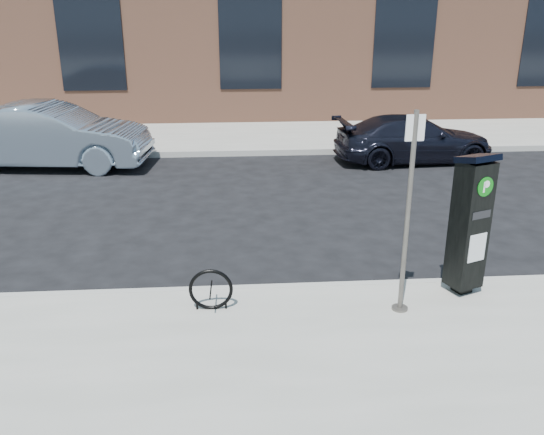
{
  "coord_description": "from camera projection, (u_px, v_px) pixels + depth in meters",
  "views": [
    {
      "loc": [
        -0.71,
        -7.16,
        3.8
      ],
      "look_at": [
        -0.15,
        0.5,
        0.97
      ],
      "focal_mm": 38.0,
      "sensor_mm": 36.0,
      "label": 1
    }
  ],
  "objects": [
    {
      "name": "car_dark",
      "position": [
        414.0,
        139.0,
        14.79
      ],
      "size": [
        4.18,
        1.96,
        1.18
      ],
      "primitive_type": "imported",
      "rotation": [
        0.0,
        0.0,
        1.65
      ],
      "color": "black",
      "rests_on": "ground"
    },
    {
      "name": "car_silver",
      "position": [
        50.0,
        136.0,
        14.18
      ],
      "size": [
        4.95,
        2.15,
        1.58
      ],
      "primitive_type": "imported",
      "rotation": [
        0.0,
        0.0,
        1.47
      ],
      "color": "#7E8FA0",
      "rests_on": "ground"
    },
    {
      "name": "curb_far",
      "position": [
        257.0,
        153.0,
        15.54
      ],
      "size": [
        60.0,
        0.12,
        0.16
      ],
      "primitive_type": "cube",
      "color": "#9E9B93",
      "rests_on": "ground"
    },
    {
      "name": "curb_near",
      "position": [
        285.0,
        290.0,
        8.02
      ],
      "size": [
        60.0,
        0.12,
        0.16
      ],
      "primitive_type": "cube",
      "color": "#9E9B93",
      "rests_on": "ground"
    },
    {
      "name": "parking_kiosk",
      "position": [
        470.0,
        223.0,
        7.5
      ],
      "size": [
        0.56,
        0.53,
        1.94
      ],
      "rotation": [
        0.0,
        0.0,
        0.38
      ],
      "color": "black",
      "rests_on": "sidewalk_near"
    },
    {
      "name": "ground",
      "position": [
        285.0,
        294.0,
        8.06
      ],
      "size": [
        120.0,
        120.0,
        0.0
      ],
      "primitive_type": "plane",
      "color": "black",
      "rests_on": "ground"
    },
    {
      "name": "bike_rack",
      "position": [
        211.0,
        290.0,
        7.28
      ],
      "size": [
        0.56,
        0.06,
        0.56
      ],
      "rotation": [
        0.0,
        0.0,
        -0.02
      ],
      "color": "black",
      "rests_on": "sidewalk_near"
    },
    {
      "name": "sidewalk_far",
      "position": [
        249.0,
        114.0,
        21.14
      ],
      "size": [
        60.0,
        12.0,
        0.15
      ],
      "primitive_type": "cube",
      "color": "gray",
      "rests_on": "ground"
    },
    {
      "name": "sign_pole",
      "position": [
        408.0,
        216.0,
        6.93
      ],
      "size": [
        0.22,
        0.2,
        2.55
      ],
      "rotation": [
        0.0,
        0.0,
        0.04
      ],
      "color": "#5B5550",
      "rests_on": "sidewalk_near"
    }
  ]
}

